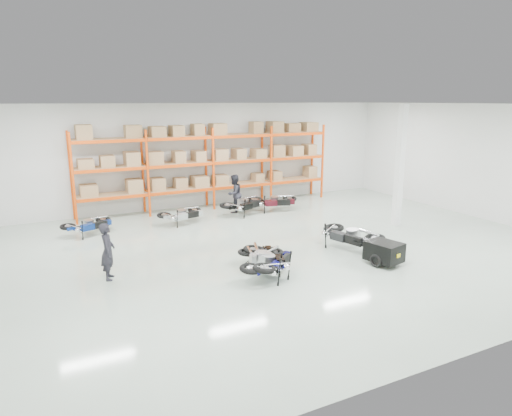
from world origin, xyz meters
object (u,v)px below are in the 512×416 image
moto_back_b (182,211)px  person_left (108,251)px  moto_black_far_left (267,255)px  moto_back_d (274,198)px  moto_silver_left (260,256)px  person_back (234,194)px  moto_touring_right (349,231)px  moto_back_c (244,201)px  moto_blue_centre (270,258)px  trailer (384,252)px  moto_back_a (88,222)px

moto_back_b → person_left: bearing=131.2°
moto_black_far_left → moto_back_d: (3.69, 6.33, -0.01)m
moto_black_far_left → person_left: 4.21m
moto_silver_left → moto_back_d: 7.27m
moto_back_d → person_back: person_back is taller
person_back → moto_touring_right: bearing=70.2°
moto_back_c → moto_blue_centre: bearing=140.1°
moto_blue_centre → person_left: bearing=28.2°
trailer → person_left: size_ratio=1.07×
moto_blue_centre → person_left: (-3.88, 1.77, 0.24)m
trailer → moto_back_d: moto_back_d is taller
moto_back_b → person_left: (-3.42, -4.47, 0.28)m
moto_blue_centre → moto_back_a: bearing=-5.8°
moto_black_far_left → person_back: size_ratio=1.13×
moto_silver_left → moto_black_far_left: moto_black_far_left is taller
moto_back_d → person_left: person_left is taller
moto_back_b → person_back: person_back is taller
trailer → person_back: (-1.30, 7.67, 0.42)m
trailer → moto_black_far_left: bearing=152.7°
moto_back_a → person_back: (5.91, 0.74, 0.33)m
moto_back_a → moto_back_b: 3.39m
moto_blue_centre → moto_silver_left: (-0.11, 0.35, -0.05)m
person_back → moto_black_far_left: bearing=41.4°
moto_silver_left → person_back: person_back is taller
moto_touring_right → moto_back_d: bearing=71.6°
trailer → person_back: 7.79m
moto_silver_left → trailer: 3.62m
moto_black_far_left → moto_touring_right: moto_touring_right is taller
moto_black_far_left → moto_touring_right: 3.43m
moto_touring_right → moto_back_b: bearing=110.9°
moto_blue_centre → moto_touring_right: bearing=-111.6°
moto_silver_left → moto_back_b: bearing=-77.1°
moto_black_far_left → trailer: 3.46m
moto_back_c → person_left: (-6.19, -4.75, 0.20)m
moto_blue_centre → moto_back_a: moto_blue_centre is taller
moto_back_a → person_left: (-0.04, -4.50, 0.29)m
moto_back_a → moto_back_d: bearing=-107.6°
moto_blue_centre → person_back: 7.32m
moto_touring_right → moto_back_b: 6.53m
person_left → person_back: size_ratio=0.95×
moto_back_b → moto_back_c: 2.78m
moto_back_d → moto_silver_left: bearing=165.4°
moto_back_b → moto_back_c: size_ratio=0.86×
person_left → moto_back_c: bearing=-37.7°
moto_touring_right → moto_back_d: size_ratio=1.07×
moto_back_b → moto_silver_left: bearing=172.0°
moto_back_b → person_back: 2.66m
moto_touring_right → moto_back_d: moto_touring_right is taller
moto_back_d → person_back: bearing=90.7°
moto_blue_centre → trailer: 3.43m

